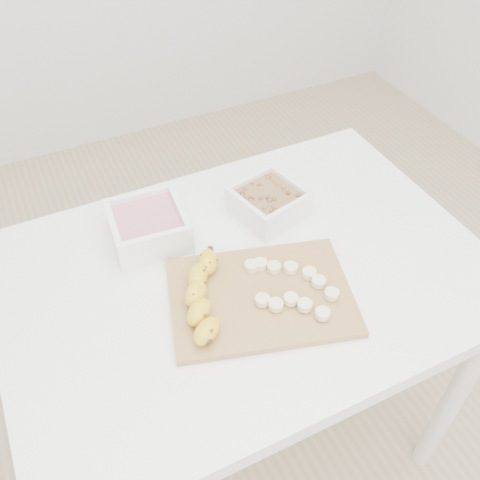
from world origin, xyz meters
name	(u,v)px	position (x,y,z in m)	size (l,w,h in m)	color
ground	(244,435)	(0.00, 0.00, 0.00)	(3.50, 3.50, 0.00)	#C6AD89
table	(246,299)	(0.00, 0.00, 0.65)	(1.00, 0.70, 0.75)	white
bowl_yogurt	(148,226)	(-0.15, 0.18, 0.79)	(0.17, 0.17, 0.07)	white
bowl_granola	(268,202)	(0.12, 0.14, 0.78)	(0.17, 0.17, 0.07)	white
cutting_board	(261,296)	(-0.01, -0.08, 0.76)	(0.35, 0.25, 0.01)	#A88043
banana	(203,297)	(-0.12, -0.05, 0.78)	(0.06, 0.22, 0.04)	gold
banana_slices	(291,286)	(0.05, -0.09, 0.77)	(0.16, 0.20, 0.02)	beige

